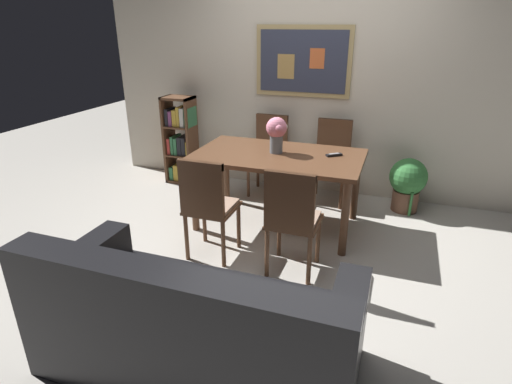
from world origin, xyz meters
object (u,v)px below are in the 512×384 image
object	(u,v)px
dining_table	(278,163)
tv_remote	(334,155)
dining_chair_far_left	(269,148)
flower_vase	(277,131)
bookshelf	(181,141)
dining_chair_near_right	(292,214)
dining_chair_far_right	(332,154)
dining_chair_near_left	(208,201)
leather_couch	(195,328)
potted_ivy	(408,182)

from	to	relation	value
dining_table	tv_remote	xyz separation A→B (m)	(0.51, 0.12, 0.10)
dining_chair_far_left	flower_vase	distance (m)	0.93
bookshelf	dining_chair_near_right	bearing A→B (deg)	-40.91
dining_chair_far_right	bookshelf	world-z (taller)	bookshelf
dining_chair_near_left	flower_vase	distance (m)	1.00
dining_chair_far_right	dining_chair_far_left	bearing A→B (deg)	-179.41
dining_chair_near_left	tv_remote	world-z (taller)	dining_chair_near_left
flower_vase	tv_remote	xyz separation A→B (m)	(0.54, 0.08, -0.20)
leather_couch	potted_ivy	bearing A→B (deg)	68.26
dining_chair_far_left	dining_chair_far_right	distance (m)	0.73
dining_chair_far_left	dining_chair_near_left	world-z (taller)	same
dining_chair_far_right	tv_remote	bearing A→B (deg)	-79.69
dining_chair_near_left	potted_ivy	xyz separation A→B (m)	(1.57, 1.59, -0.21)
dining_chair_far_right	dining_chair_near_right	bearing A→B (deg)	-90.65
dining_chair_far_right	dining_chair_near_right	distance (m)	1.66
bookshelf	potted_ivy	distance (m)	2.71
flower_vase	tv_remote	distance (m)	0.58
dining_table	dining_chair_near_left	xyz separation A→B (m)	(-0.36, -0.82, -0.11)
dining_chair_near_right	potted_ivy	distance (m)	1.83
dining_table	dining_chair_near_right	distance (m)	0.91
dining_chair_far_left	dining_chair_near_right	xyz separation A→B (m)	(0.71, -1.65, 0.00)
dining_table	tv_remote	size ratio (longest dim) A/B	10.58
tv_remote	flower_vase	bearing A→B (deg)	-171.91
dining_chair_near_right	bookshelf	world-z (taller)	bookshelf
dining_chair_near_left	dining_chair_near_right	bearing A→B (deg)	-1.13
dining_chair_far_left	potted_ivy	world-z (taller)	dining_chair_far_left
leather_couch	flower_vase	xyz separation A→B (m)	(-0.14, 2.03, 0.63)
leather_couch	bookshelf	distance (m)	3.19
flower_vase	bookshelf	bearing A→B (deg)	153.33
flower_vase	dining_chair_near_right	bearing A→B (deg)	-65.60
dining_chair_far_right	leather_couch	bearing A→B (deg)	-95.48
leather_couch	flower_vase	bearing A→B (deg)	94.09
dining_chair_far_left	leather_couch	size ratio (longest dim) A/B	0.51
dining_chair_far_right	tv_remote	distance (m)	0.75
dining_table	dining_chair_far_left	distance (m)	0.90
dining_chair_near_left	bookshelf	distance (m)	1.95
dining_chair_far_left	leather_couch	xyz separation A→B (m)	(0.46, -2.80, -0.22)
leather_couch	flower_vase	world-z (taller)	flower_vase
tv_remote	dining_chair_far_left	bearing A→B (deg)	140.89
dining_chair_far_right	flower_vase	world-z (taller)	flower_vase
dining_chair_far_left	leather_couch	world-z (taller)	dining_chair_far_left
dining_table	dining_chair_far_right	world-z (taller)	dining_chair_far_right
dining_chair_far_left	flower_vase	bearing A→B (deg)	-67.75
bookshelf	potted_ivy	world-z (taller)	bookshelf
dining_chair_far_left	tv_remote	bearing A→B (deg)	-39.11
dining_table	dining_chair_far_right	xyz separation A→B (m)	(0.38, 0.82, -0.11)
leather_couch	dining_chair_near_left	bearing A→B (deg)	111.96
tv_remote	dining_table	bearing A→B (deg)	-167.01
dining_chair_near_right	flower_vase	bearing A→B (deg)	114.40
dining_chair_far_left	dining_chair_near_right	world-z (taller)	same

